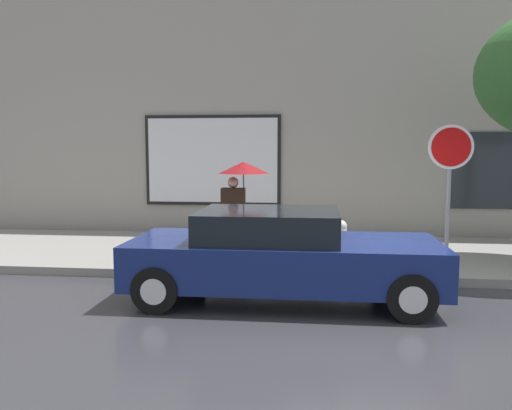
{
  "coord_description": "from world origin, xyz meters",
  "views": [
    {
      "loc": [
        -0.8,
        -7.39,
        2.2
      ],
      "look_at": [
        -1.85,
        1.8,
        1.2
      ],
      "focal_mm": 36.34,
      "sensor_mm": 36.0,
      "label": 1
    }
  ],
  "objects_px": {
    "fire_hydrant": "(340,242)",
    "stop_sign": "(450,167)",
    "pedestrian_with_umbrella": "(240,181)",
    "parked_car": "(281,255)"
  },
  "relations": [
    {
      "from": "pedestrian_with_umbrella",
      "to": "fire_hydrant",
      "type": "bearing_deg",
      "value": -10.32
    },
    {
      "from": "fire_hydrant",
      "to": "pedestrian_with_umbrella",
      "type": "height_order",
      "value": "pedestrian_with_umbrella"
    },
    {
      "from": "fire_hydrant",
      "to": "pedestrian_with_umbrella",
      "type": "bearing_deg",
      "value": 169.68
    },
    {
      "from": "parked_car",
      "to": "pedestrian_with_umbrella",
      "type": "relative_size",
      "value": 2.45
    },
    {
      "from": "parked_car",
      "to": "stop_sign",
      "type": "bearing_deg",
      "value": 32.53
    },
    {
      "from": "pedestrian_with_umbrella",
      "to": "parked_car",
      "type": "bearing_deg",
      "value": -67.91
    },
    {
      "from": "parked_car",
      "to": "pedestrian_with_umbrella",
      "type": "bearing_deg",
      "value": 112.09
    },
    {
      "from": "parked_car",
      "to": "fire_hydrant",
      "type": "height_order",
      "value": "parked_car"
    },
    {
      "from": "pedestrian_with_umbrella",
      "to": "stop_sign",
      "type": "bearing_deg",
      "value": -7.97
    },
    {
      "from": "fire_hydrant",
      "to": "stop_sign",
      "type": "relative_size",
      "value": 0.31
    }
  ]
}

